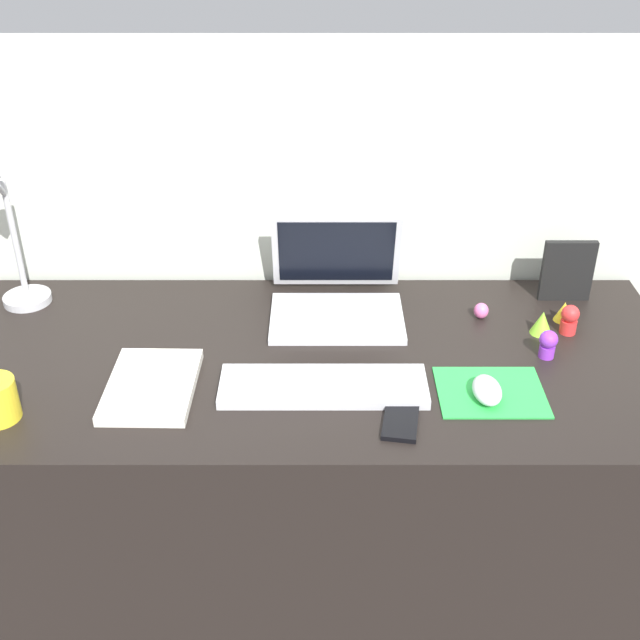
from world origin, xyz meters
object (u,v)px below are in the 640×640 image
laptop (338,288)px  picture_frame (569,271)px  toy_figurine_red (571,319)px  mouse (489,390)px  toy_figurine_yellow (566,312)px  notebook_pad (153,386)px  toy_figurine_lime (544,323)px  toy_figurine_purple (550,344)px  keyboard (325,386)px  cell_phone (403,419)px  toy_figurine_pink (483,311)px  desk_lamp (12,245)px

laptop → picture_frame: 0.54m
laptop → toy_figurine_red: size_ratio=4.42×
mouse → toy_figurine_yellow: toy_figurine_yellow is taller
notebook_pad → picture_frame: bearing=23.0°
toy_figurine_lime → toy_figurine_purple: (-0.01, -0.10, 0.01)m
notebook_pad → toy_figurine_purple: (0.81, 0.12, 0.02)m
keyboard → cell_phone: size_ratio=3.20×
mouse → toy_figurine_yellow: bearing=52.8°
notebook_pad → toy_figurine_pink: bearing=22.9°
mouse → laptop: bearing=128.9°
keyboard → mouse: size_ratio=4.27×
picture_frame → toy_figurine_yellow: 0.11m
cell_phone → toy_figurine_yellow: (0.40, 0.37, 0.02)m
notebook_pad → toy_figurine_red: toy_figurine_red is taller
notebook_pad → toy_figurine_yellow: bearing=17.9°
toy_figurine_pink → desk_lamp: bearing=177.8°
desk_lamp → toy_figurine_lime: 1.19m
mouse → toy_figurine_purple: (0.15, 0.15, 0.01)m
toy_figurine_lime → toy_figurine_purple: bearing=-96.4°
cell_phone → notebook_pad: size_ratio=0.53×
laptop → picture_frame: laptop is taller
mouse → desk_lamp: bearing=160.9°
toy_figurine_purple → toy_figurine_yellow: bearing=64.1°
laptop → desk_lamp: desk_lamp is taller
mouse → desk_lamp: (-1.01, 0.35, 0.14)m
toy_figurine_pink → laptop: bearing=172.4°
mouse → keyboard: bearing=175.0°
mouse → toy_figurine_red: size_ratio=1.42×
picture_frame → mouse: bearing=-122.4°
laptop → cell_phone: 0.44m
desk_lamp → toy_figurine_yellow: 1.25m
toy_figurine_pink → toy_figurine_purple: toy_figurine_purple is taller
desk_lamp → laptop: bearing=0.2°
keyboard → toy_figurine_purple: (0.47, 0.12, 0.02)m
toy_figurine_pink → toy_figurine_purple: size_ratio=0.59×
toy_figurine_pink → keyboard: bearing=-141.8°
laptop → toy_figurine_red: bearing=-12.0°
picture_frame → toy_figurine_purple: bearing=-111.6°
toy_figurine_purple → toy_figurine_yellow: toy_figurine_purple is taller
cell_phone → toy_figurine_red: size_ratio=1.89×
desk_lamp → picture_frame: 1.27m
mouse → toy_figurine_purple: bearing=43.9°
mouse → picture_frame: size_ratio=0.64×
notebook_pad → picture_frame: size_ratio=1.60×
notebook_pad → toy_figurine_red: (0.88, 0.22, 0.03)m
laptop → notebook_pad: 0.50m
picture_frame → toy_figurine_purple: size_ratio=2.41×
laptop → mouse: (0.29, -0.35, -0.03)m
keyboard → toy_figurine_pink: (0.36, 0.28, 0.01)m
mouse → notebook_pad: size_ratio=0.40×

